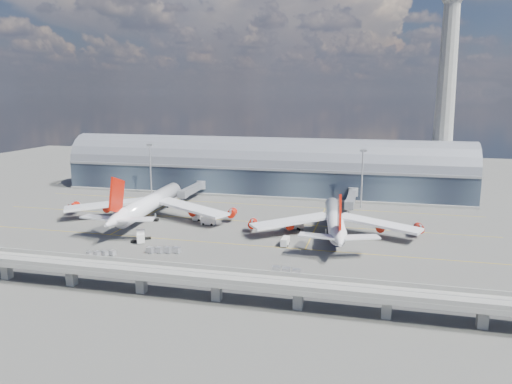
% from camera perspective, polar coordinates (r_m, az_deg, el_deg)
% --- Properties ---
extents(ground, '(500.00, 500.00, 0.00)m').
position_cam_1_polar(ground, '(179.96, -5.02, -4.78)').
color(ground, '#474744').
rests_on(ground, ground).
extents(taxi_lines, '(200.00, 80.12, 0.01)m').
position_cam_1_polar(taxi_lines, '(200.24, -2.96, -3.08)').
color(taxi_lines, gold).
rests_on(taxi_lines, ground).
extents(terminal, '(200.00, 30.00, 28.00)m').
position_cam_1_polar(terminal, '(250.89, 0.72, 2.51)').
color(terminal, '#1F2634').
rests_on(terminal, ground).
extents(control_tower, '(19.00, 19.00, 103.00)m').
position_cam_1_polar(control_tower, '(247.97, 20.91, 11.02)').
color(control_tower, gray).
rests_on(control_tower, ground).
extents(guideway, '(220.00, 8.50, 7.20)m').
position_cam_1_polar(guideway, '(130.17, -13.02, -8.95)').
color(guideway, gray).
rests_on(guideway, ground).
extents(floodlight_mast_left, '(3.00, 0.70, 25.70)m').
position_cam_1_polar(floodlight_mast_left, '(245.75, -11.97, 2.61)').
color(floodlight_mast_left, gray).
rests_on(floodlight_mast_left, ground).
extents(floodlight_mast_right, '(3.00, 0.70, 25.70)m').
position_cam_1_polar(floodlight_mast_right, '(221.42, 12.03, 1.68)').
color(floodlight_mast_right, gray).
rests_on(floodlight_mast_right, ground).
extents(airliner_left, '(70.25, 73.82, 22.48)m').
position_cam_1_polar(airliner_left, '(201.58, -12.19, -1.36)').
color(airliner_left, white).
rests_on(airliner_left, ground).
extents(airliner_right, '(61.68, 64.52, 20.48)m').
position_cam_1_polar(airliner_right, '(177.77, 9.00, -3.30)').
color(airliner_right, white).
rests_on(airliner_right, ground).
extents(jet_bridge_left, '(4.40, 28.00, 7.25)m').
position_cam_1_polar(jet_bridge_left, '(236.58, -7.19, 0.36)').
color(jet_bridge_left, gray).
rests_on(jet_bridge_left, ground).
extents(jet_bridge_right, '(4.40, 32.00, 7.25)m').
position_cam_1_polar(jet_bridge_right, '(219.37, 10.86, -0.61)').
color(jet_bridge_right, gray).
rests_on(jet_bridge_right, ground).
extents(service_truck_0, '(5.87, 8.11, 3.23)m').
position_cam_1_polar(service_truck_0, '(174.52, -13.04, -4.97)').
color(service_truck_0, silver).
rests_on(service_truck_0, ground).
extents(service_truck_1, '(5.31, 2.68, 3.07)m').
position_cam_1_polar(service_truck_1, '(191.53, -5.46, -3.31)').
color(service_truck_1, silver).
rests_on(service_truck_1, ground).
extents(service_truck_2, '(7.25, 5.15, 2.58)m').
position_cam_1_polar(service_truck_2, '(185.51, 4.33, -3.84)').
color(service_truck_2, silver).
rests_on(service_truck_2, ground).
extents(service_truck_3, '(2.39, 5.59, 2.68)m').
position_cam_1_polar(service_truck_3, '(165.75, 3.36, -5.67)').
color(service_truck_3, silver).
rests_on(service_truck_3, ground).
extents(service_truck_4, '(3.05, 4.74, 2.54)m').
position_cam_1_polar(service_truck_4, '(199.06, -6.68, -2.86)').
color(service_truck_4, silver).
rests_on(service_truck_4, ground).
extents(service_truck_5, '(5.02, 5.31, 2.56)m').
position_cam_1_polar(service_truck_5, '(222.12, -13.54, -1.60)').
color(service_truck_5, silver).
rests_on(service_truck_5, ground).
extents(cargo_train_0, '(8.86, 4.88, 1.51)m').
position_cam_1_polar(cargo_train_0, '(162.62, -17.28, -6.73)').
color(cargo_train_0, gray).
rests_on(cargo_train_0, ground).
extents(cargo_train_1, '(11.05, 4.42, 1.83)m').
position_cam_1_polar(cargo_train_1, '(160.69, -10.52, -6.56)').
color(cargo_train_1, gray).
rests_on(cargo_train_1, ground).
extents(cargo_train_2, '(8.88, 2.84, 1.95)m').
position_cam_1_polar(cargo_train_2, '(140.24, 3.48, -9.03)').
color(cargo_train_2, gray).
rests_on(cargo_train_2, ground).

